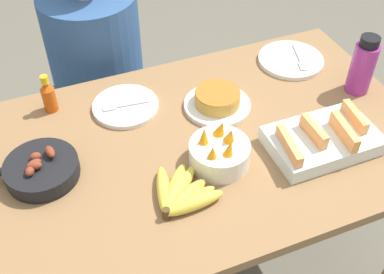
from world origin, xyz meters
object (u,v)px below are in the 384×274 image
Objects in this scene: skillet at (39,170)px; empty_plate_far_left at (126,106)px; empty_plate_near_front at (291,60)px; water_bottle at (363,66)px; person_figure at (102,95)px; fruit_bowl_mango at (219,152)px; frittata_plate_center at (217,101)px; banana_bunch at (181,195)px; hot_sauce_bottle at (48,95)px; melon_tray at (323,139)px.

skillet reaches higher than empty_plate_far_left.
empty_plate_near_front is 1.15× the size of water_bottle.
water_bottle is at bearing -39.67° from person_figure.
fruit_bowl_mango reaches higher than skillet.
water_bottle is at bearing 13.31° from fruit_bowl_mango.
frittata_plate_center is 0.30m from empty_plate_far_left.
banana_bunch is 0.41m from frittata_plate_center.
empty_plate_near_front is at bearing -3.80° from hot_sauce_bottle.
frittata_plate_center is 1.06× the size of water_bottle.
skillet is 0.30m from hot_sauce_bottle.
empty_plate_far_left is at bearing 165.27° from water_bottle.
hot_sauce_bottle reaches higher than melon_tray.
person_figure is (-0.64, 0.41, -0.27)m from empty_plate_near_front.
hot_sauce_bottle is at bearing 163.90° from water_bottle.
banana_bunch is 0.57m from hot_sauce_bottle.
empty_plate_far_left is at bearing 118.63° from fruit_bowl_mango.
frittata_plate_center is at bearing 169.12° from water_bottle.
person_figure reaches higher than water_bottle.
empty_plate_near_front is 0.27m from water_bottle.
melon_tray is 0.32m from fruit_bowl_mango.
hot_sauce_bottle is (-0.99, 0.29, -0.04)m from water_bottle.
melon_tray is at bearing -58.86° from person_figure.
water_bottle reaches higher than skillet.
empty_plate_near_front is 0.20× the size of person_figure.
water_bottle reaches higher than banana_bunch.
empty_plate_near_front is 1.10× the size of empty_plate_far_left.
hot_sauce_bottle reaches higher than fruit_bowl_mango.
frittata_plate_center is at bearing 127.04° from melon_tray.
banana_bunch is 0.91m from person_figure.
melon_tray is 0.34m from water_bottle.
skillet is at bearing -171.17° from frittata_plate_center.
hot_sauce_bottle is 0.53m from person_figure.
water_bottle is at bearing -16.10° from hot_sauce_bottle.
skillet reaches higher than banana_bunch.
fruit_bowl_mango is at bearing 169.69° from melon_tray.
banana_bunch is 0.16× the size of person_figure.
fruit_bowl_mango is at bearing 30.33° from banana_bunch.
banana_bunch is 0.51× the size of skillet.
frittata_plate_center is 0.54m from hot_sauce_bottle.
fruit_bowl_mango is 0.85× the size of water_bottle.
hot_sauce_bottle is (0.08, 0.28, 0.03)m from skillet.
empty_plate_near_front is (0.61, 0.45, -0.01)m from banana_bunch.
water_bottle is (0.27, 0.19, 0.07)m from melon_tray.
hot_sauce_bottle is (-0.26, 0.51, 0.04)m from banana_bunch.
empty_plate_far_left is (-0.28, 0.11, -0.02)m from frittata_plate_center.
melon_tray is 1.48× the size of frittata_plate_center.
skillet is 0.97m from empty_plate_near_front.
skillet is 1.67× the size of frittata_plate_center.
hot_sauce_bottle is at bearing -93.39° from skillet.
banana_bunch is 0.86× the size of frittata_plate_center.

